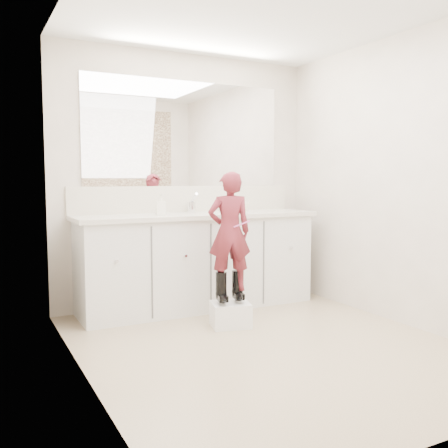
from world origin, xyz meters
TOP-DOWN VIEW (x-y plane):
  - floor at (0.00, 0.00)m, footprint 3.00×3.00m
  - ceiling at (0.00, 0.00)m, footprint 3.00×3.00m
  - wall_back at (0.00, 1.50)m, footprint 2.60×0.00m
  - wall_left at (-1.30, 0.00)m, footprint 0.00×3.00m
  - wall_right at (1.30, 0.00)m, footprint 0.00×3.00m
  - vanity_cabinet at (0.00, 1.23)m, footprint 2.20×0.55m
  - countertop at (0.00, 1.21)m, footprint 2.28×0.58m
  - backsplash at (0.00, 1.49)m, footprint 2.28×0.03m
  - mirror at (0.00, 1.49)m, footprint 2.00×0.02m
  - faucet at (0.00, 1.38)m, footprint 0.08×0.08m
  - cup at (0.47, 1.19)m, footprint 0.12×0.12m
  - soap_bottle at (-0.38, 1.19)m, footprint 0.10×0.10m
  - step_stool at (-0.02, 0.54)m, footprint 0.36×0.33m
  - boot_left at (-0.09, 0.56)m, footprint 0.13×0.19m
  - boot_right at (0.06, 0.56)m, footprint 0.13×0.19m
  - toddler at (-0.02, 0.56)m, footprint 0.40×0.31m
  - toothbrush at (0.05, 0.48)m, footprint 0.13×0.05m

SIDE VIEW (x-z plane):
  - floor at x=0.00m, z-range 0.00..0.00m
  - step_stool at x=-0.02m, z-range 0.00..0.20m
  - boot_left at x=-0.09m, z-range 0.20..0.45m
  - boot_right at x=0.06m, z-range 0.20..0.45m
  - vanity_cabinet at x=0.00m, z-range 0.00..0.85m
  - toddler at x=-0.02m, z-range 0.30..1.27m
  - toothbrush at x=0.05m, z-range 0.82..0.88m
  - countertop at x=0.00m, z-range 0.85..0.89m
  - cup at x=0.47m, z-range 0.89..0.98m
  - faucet at x=0.00m, z-range 0.89..0.99m
  - soap_bottle at x=-0.38m, z-range 0.89..1.07m
  - backsplash at x=0.00m, z-range 0.89..1.14m
  - wall_back at x=0.00m, z-range -0.10..2.50m
  - wall_left at x=-1.30m, z-range -0.30..2.70m
  - wall_right at x=1.30m, z-range -0.30..2.70m
  - mirror at x=0.00m, z-range 1.14..2.14m
  - ceiling at x=0.00m, z-range 2.40..2.40m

